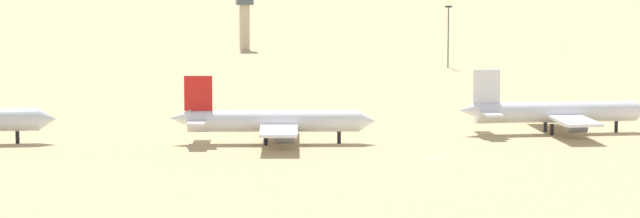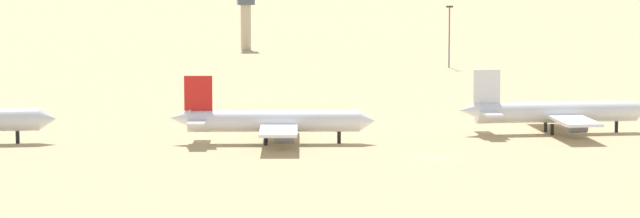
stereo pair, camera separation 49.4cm
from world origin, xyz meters
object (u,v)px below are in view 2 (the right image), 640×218
Objects in this scene: control_tower at (246,15)px; light_pole_west at (449,32)px; parked_jet_white_3 at (555,112)px; parked_jet_red_2 at (272,121)px.

light_pole_west is (49.16, -65.05, -1.28)m from control_tower.
parked_jet_white_3 is 128.17m from light_pole_west.
parked_jet_red_2 is 1.00× the size of parked_jet_white_3.
parked_jet_red_2 is 2.16× the size of light_pole_west.
parked_jet_red_2 is 198.51m from control_tower.
control_tower reaches higher than light_pole_west.
parked_jet_white_3 is 196.75m from control_tower.
parked_jet_red_2 is at bearing -173.12° from parked_jet_white_3.
light_pole_west is at bearing 72.06° from parked_jet_red_2.
parked_jet_white_3 is 2.00× the size of control_tower.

